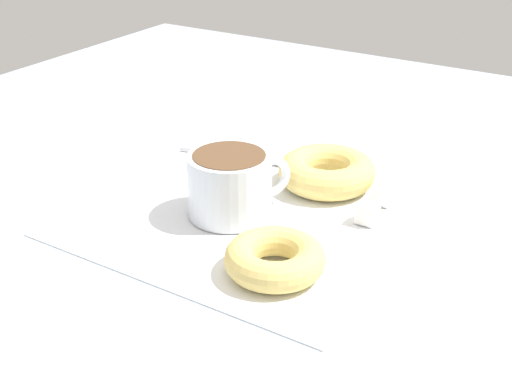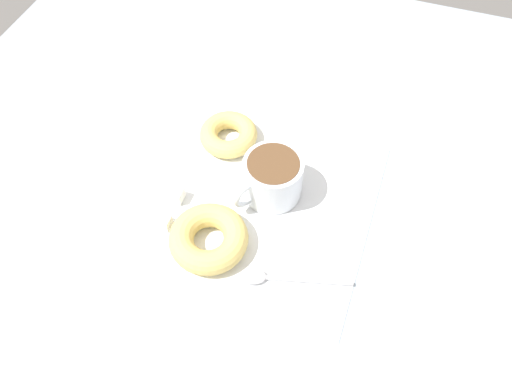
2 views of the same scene
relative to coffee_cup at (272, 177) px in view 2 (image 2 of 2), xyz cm
name	(u,v)px [view 2 (image 2 of 2)]	position (x,y,z in cm)	size (l,w,h in cm)	color
ground_plane	(261,223)	(-0.13, 4.97, -4.76)	(120.00, 120.00, 2.00)	#99A8B7
napkin	(256,200)	(1.62, 2.14, -3.61)	(33.16, 33.16, 0.30)	white
coffee_cup	(272,177)	(0.00, 0.00, 0.00)	(8.56, 10.38, 6.64)	silver
donut_near_cup	(228,134)	(9.42, -7.31, -2.04)	(9.09, 9.09, 2.84)	#E5C66B
donut_far	(209,238)	(5.27, 11.23, -1.77)	(10.82, 10.82, 3.38)	#E5C66B
spoon	(270,277)	(-4.22, 13.43, -3.06)	(14.81, 5.14, 0.90)	silver
sugar_cube	(176,195)	(12.63, 5.68, -2.46)	(1.99, 1.99, 1.99)	white
sugar_cube_extra	(164,222)	(12.37, 10.43, -2.53)	(1.86, 1.86, 1.86)	white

